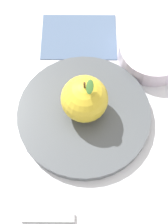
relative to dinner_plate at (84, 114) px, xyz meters
The scene contains 6 objects.
ground_plane 0.03m from the dinner_plate, 31.39° to the right, with size 2.40×2.40×0.00m, color silver.
dinner_plate is the anchor object (origin of this frame).
apple 0.05m from the dinner_plate, 114.56° to the left, with size 0.08×0.08×0.10m.
side_bowl 0.19m from the dinner_plate, 76.39° to the left, with size 0.14×0.14×0.04m.
knife 0.19m from the dinner_plate, 59.89° to the right, with size 0.21×0.14×0.01m.
linen_napkin 0.19m from the dinner_plate, 125.93° to the left, with size 0.12×0.16×0.00m, color slate.
Camera 1 is at (0.12, -0.20, 0.57)m, focal length 52.86 mm.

